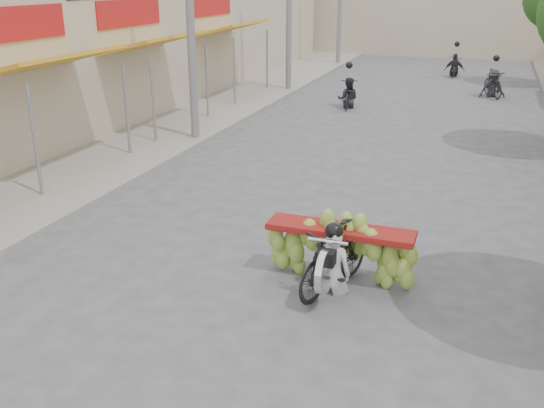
{
  "coord_description": "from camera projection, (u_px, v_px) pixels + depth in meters",
  "views": [
    {
      "loc": [
        2.73,
        -4.0,
        4.63
      ],
      "look_at": [
        -0.42,
        4.86,
        1.1
      ],
      "focal_mm": 40.0,
      "sensor_mm": 36.0,
      "label": 1
    }
  ],
  "objects": [
    {
      "name": "shophouse_row_left",
      "position": [
        47.0,
        27.0,
        21.05
      ],
      "size": [
        9.77,
        40.0,
        6.0
      ],
      "color": "#BCB094",
      "rests_on": "ground"
    },
    {
      "name": "banana_motorbike",
      "position": [
        336.0,
        248.0,
        9.45
      ],
      "size": [
        2.34,
        1.96,
        1.94
      ],
      "color": "black",
      "rests_on": "ground"
    },
    {
      "name": "bg_motorbike_b",
      "position": [
        494.0,
        77.0,
        24.61
      ],
      "size": [
        1.19,
        1.97,
        1.95
      ],
      "color": "black",
      "rests_on": "ground"
    },
    {
      "name": "sidewalk_left",
      "position": [
        193.0,
        115.0,
        21.42
      ],
      "size": [
        4.0,
        60.0,
        0.12
      ],
      "primitive_type": "cube",
      "color": "gray",
      "rests_on": "ground"
    },
    {
      "name": "bg_motorbike_c",
      "position": [
        455.0,
        60.0,
        29.78
      ],
      "size": [
        0.97,
        1.59,
        1.95
      ],
      "color": "black",
      "rests_on": "ground"
    },
    {
      "name": "bg_motorbike_a",
      "position": [
        348.0,
        88.0,
        22.71
      ],
      "size": [
        0.87,
        1.76,
        1.95
      ],
      "color": "black",
      "rests_on": "ground"
    },
    {
      "name": "utility_pole_mid",
      "position": [
        189.0,
        0.0,
        16.88
      ],
      "size": [
        0.6,
        0.24,
        8.0
      ],
      "color": "slate",
      "rests_on": "ground"
    }
  ]
}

